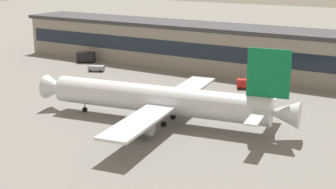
{
  "coord_description": "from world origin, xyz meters",
  "views": [
    {
      "loc": [
        53.87,
        -77.51,
        32.17
      ],
      "look_at": [
        1.65,
        7.5,
        5.0
      ],
      "focal_mm": 51.49,
      "sensor_mm": 36.0,
      "label": 1
    }
  ],
  "objects_px": {
    "pushback_tractor": "(97,68)",
    "stair_truck": "(86,57)",
    "airliner": "(162,100)",
    "crew_van": "(247,83)"
  },
  "relations": [
    {
      "from": "pushback_tractor",
      "to": "stair_truck",
      "type": "xyz_separation_m",
      "value": [
        -11.7,
        8.71,
        0.93
      ]
    },
    {
      "from": "airliner",
      "to": "pushback_tractor",
      "type": "distance_m",
      "value": 53.83
    },
    {
      "from": "crew_van",
      "to": "pushback_tractor",
      "type": "relative_size",
      "value": 1.04
    },
    {
      "from": "pushback_tractor",
      "to": "stair_truck",
      "type": "relative_size",
      "value": 0.84
    },
    {
      "from": "crew_van",
      "to": "pushback_tractor",
      "type": "distance_m",
      "value": 48.17
    },
    {
      "from": "airliner",
      "to": "stair_truck",
      "type": "height_order",
      "value": "airliner"
    },
    {
      "from": "crew_van",
      "to": "stair_truck",
      "type": "height_order",
      "value": "stair_truck"
    },
    {
      "from": "stair_truck",
      "to": "crew_van",
      "type": "bearing_deg",
      "value": -4.34
    },
    {
      "from": "crew_van",
      "to": "stair_truck",
      "type": "xyz_separation_m",
      "value": [
        -59.68,
        4.53,
        0.52
      ]
    },
    {
      "from": "pushback_tractor",
      "to": "airliner",
      "type": "bearing_deg",
      "value": -35.67
    }
  ]
}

